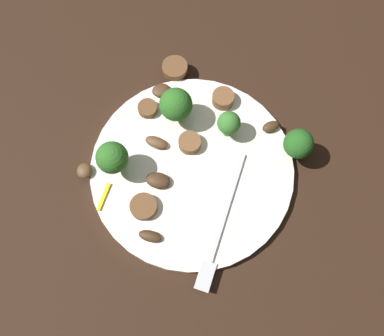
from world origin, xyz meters
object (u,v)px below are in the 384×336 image
(plate, at_px, (192,170))
(mushroom_0, at_px, (154,145))
(mushroom_4, at_px, (158,180))
(mushroom_1, at_px, (161,90))
(sausage_slice_0, at_px, (223,98))
(sausage_slice_1, at_px, (148,108))
(mushroom_2, at_px, (150,236))
(broccoli_floret_1, at_px, (112,158))
(sausage_slice_2, at_px, (144,207))
(broccoli_floret_0, at_px, (229,123))
(broccoli_floret_2, at_px, (298,144))
(fork, at_px, (220,230))
(mushroom_5, at_px, (84,171))
(pepper_strip_0, at_px, (104,197))
(mushroom_3, at_px, (271,127))
(broccoli_floret_3, at_px, (176,105))
(sausage_slice_3, at_px, (190,143))
(sausage_slice_4, at_px, (175,68))

(plate, xyz_separation_m, mushroom_0, (0.00, -0.06, 0.01))
(mushroom_4, bearing_deg, mushroom_1, -144.57)
(sausage_slice_0, bearing_deg, sausage_slice_1, -46.57)
(plate, bearing_deg, mushroom_2, 6.10)
(broccoli_floret_1, height_order, sausage_slice_2, broccoli_floret_1)
(mushroom_2, bearing_deg, sausage_slice_2, -130.07)
(broccoli_floret_0, relative_size, sausage_slice_0, 1.53)
(broccoli_floret_1, relative_size, broccoli_floret_2, 1.22)
(fork, relative_size, broccoli_floret_1, 2.95)
(mushroom_1, height_order, mushroom_5, mushroom_5)
(broccoli_floret_0, xyz_separation_m, pepper_strip_0, (0.16, -0.08, -0.03))
(fork, height_order, sausage_slice_1, sausage_slice_1)
(mushroom_0, height_order, mushroom_3, same)
(plate, height_order, broccoli_floret_3, broccoli_floret_3)
(sausage_slice_2, bearing_deg, mushroom_1, -150.46)
(sausage_slice_0, xyz_separation_m, mushroom_0, (0.11, -0.03, -0.00))
(sausage_slice_1, xyz_separation_m, sausage_slice_2, (0.11, 0.08, 0.00))
(broccoli_floret_1, bearing_deg, mushroom_3, 141.62)
(sausage_slice_1, height_order, mushroom_1, sausage_slice_1)
(mushroom_1, bearing_deg, sausage_slice_1, 3.92)
(sausage_slice_1, bearing_deg, broccoli_floret_2, 108.01)
(broccoli_floret_0, bearing_deg, mushroom_2, 0.78)
(mushroom_0, bearing_deg, mushroom_3, 135.47)
(fork, bearing_deg, mushroom_4, -110.61)
(mushroom_2, bearing_deg, mushroom_0, -145.00)
(plate, distance_m, fork, 0.09)
(broccoli_floret_1, xyz_separation_m, broccoli_floret_2, (-0.15, 0.17, -0.01))
(broccoli_floret_2, xyz_separation_m, mushroom_1, (0.03, -0.19, -0.02))
(sausage_slice_1, bearing_deg, mushroom_5, -5.40)
(sausage_slice_3, xyz_separation_m, mushroom_4, (0.06, -0.00, -0.00))
(plate, height_order, mushroom_5, mushroom_5)
(broccoli_floret_1, distance_m, sausage_slice_3, 0.10)
(broccoli_floret_2, bearing_deg, sausage_slice_2, -33.15)
(broccoli_floret_2, distance_m, pepper_strip_0, 0.25)
(broccoli_floret_2, height_order, mushroom_3, broccoli_floret_2)
(broccoli_floret_3, height_order, sausage_slice_1, broccoli_floret_3)
(mushroom_1, bearing_deg, sausage_slice_2, 29.54)
(fork, height_order, mushroom_5, mushroom_5)
(broccoli_floret_2, bearing_deg, mushroom_5, -48.47)
(sausage_slice_2, bearing_deg, sausage_slice_0, -178.54)
(sausage_slice_0, height_order, sausage_slice_2, sausage_slice_0)
(broccoli_floret_1, relative_size, sausage_slice_1, 2.26)
(broccoli_floret_1, xyz_separation_m, mushroom_0, (-0.05, 0.02, -0.03))
(fork, height_order, sausage_slice_2, sausage_slice_2)
(mushroom_2, bearing_deg, pepper_strip_0, -94.02)
(mushroom_2, relative_size, mushroom_5, 1.37)
(broccoli_floret_1, xyz_separation_m, pepper_strip_0, (0.04, 0.01, -0.04))
(sausage_slice_3, relative_size, mushroom_0, 0.97)
(sausage_slice_0, xyz_separation_m, sausage_slice_4, (-0.00, -0.08, -0.00))
(fork, bearing_deg, mushroom_1, -140.05)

